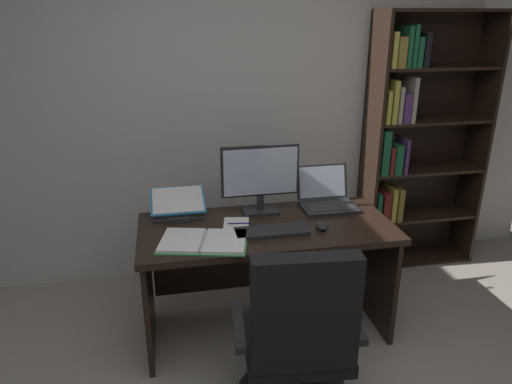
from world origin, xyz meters
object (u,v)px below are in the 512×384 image
object	(u,v)px
bookshelf	(411,146)
open_binder	(203,241)
reading_stand_with_book	(178,203)
notepad	(236,225)
desk	(264,251)
keyboard	(272,231)
office_chair	(298,349)
laptop	(327,199)
monitor	(260,179)
pen	(239,223)
computer_mouse	(322,226)

from	to	relation	value
bookshelf	open_binder	world-z (taller)	bookshelf
reading_stand_with_book	notepad	xyz separation A→B (m)	(0.33, -0.25, -0.07)
desk	notepad	distance (m)	0.28
keyboard	open_binder	world-z (taller)	same
bookshelf	reading_stand_with_book	world-z (taller)	bookshelf
keyboard	reading_stand_with_book	xyz separation A→B (m)	(-0.51, 0.39, 0.06)
desk	open_binder	distance (m)	0.51
office_chair	laptop	world-z (taller)	laptop
desk	monitor	world-z (taller)	monitor
laptop	notepad	xyz separation A→B (m)	(-0.63, -0.19, -0.05)
desk	laptop	size ratio (longest dim) A/B	4.34
office_chair	open_binder	distance (m)	0.76
laptop	pen	distance (m)	0.64
monitor	pen	distance (m)	0.32
bookshelf	office_chair	size ratio (longest dim) A/B	2.01
reading_stand_with_book	computer_mouse	bearing A→B (deg)	-25.88
notepad	keyboard	bearing A→B (deg)	-37.93
laptop	computer_mouse	world-z (taller)	laptop
bookshelf	notepad	world-z (taller)	bookshelf
open_binder	desk	bearing A→B (deg)	44.48
pen	keyboard	bearing A→B (deg)	-41.17
computer_mouse	reading_stand_with_book	bearing A→B (deg)	154.12
reading_stand_with_book	pen	size ratio (longest dim) A/B	2.43
keyboard	notepad	xyz separation A→B (m)	(-0.18, 0.14, -0.01)
open_binder	notepad	world-z (taller)	open_binder
office_chair	desk	bearing A→B (deg)	95.03
laptop	notepad	world-z (taller)	laptop
laptop	desk	bearing A→B (deg)	-161.68
keyboard	pen	xyz separation A→B (m)	(-0.16, 0.14, 0.00)
bookshelf	monitor	bearing A→B (deg)	-159.23
desk	pen	size ratio (longest dim) A/B	10.80
reading_stand_with_book	open_binder	xyz separation A→B (m)	(0.12, -0.44, -0.06)
desk	office_chair	world-z (taller)	office_chair
pen	monitor	bearing A→B (deg)	48.39
keyboard	reading_stand_with_book	bearing A→B (deg)	142.43
reading_stand_with_book	monitor	bearing A→B (deg)	-7.45
keyboard	pen	size ratio (longest dim) A/B	3.00
keyboard	desk	bearing A→B (deg)	91.34
reading_stand_with_book	pen	distance (m)	0.43
office_chair	pen	distance (m)	0.84
laptop	keyboard	bearing A→B (deg)	-143.18
office_chair	reading_stand_with_book	size ratio (longest dim) A/B	2.87
desk	notepad	xyz separation A→B (m)	(-0.18, -0.04, 0.21)
laptop	reading_stand_with_book	distance (m)	0.96
open_binder	computer_mouse	bearing A→B (deg)	17.65
office_chair	pen	xyz separation A→B (m)	(-0.16, 0.76, 0.34)
keyboard	reading_stand_with_book	world-z (taller)	reading_stand_with_book
office_chair	open_binder	xyz separation A→B (m)	(-0.39, 0.56, 0.34)
open_binder	laptop	bearing A→B (deg)	38.05
office_chair	open_binder	bearing A→B (deg)	129.83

